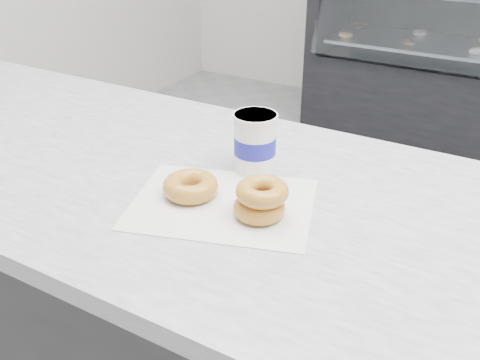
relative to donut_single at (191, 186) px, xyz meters
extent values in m
cube|color=silver|center=(0.39, 0.07, -0.04)|extent=(3.06, 0.76, 0.04)
cube|color=silver|center=(0.07, 0.00, -0.02)|extent=(0.40, 0.35, 0.00)
torus|color=gold|center=(0.00, 0.00, 0.00)|extent=(0.14, 0.14, 0.04)
torus|color=gold|center=(0.15, 0.00, 0.00)|extent=(0.10, 0.10, 0.03)
torus|color=gold|center=(0.16, 0.00, 0.03)|extent=(0.13, 0.13, 0.03)
cylinder|color=white|center=(0.05, 0.16, 0.04)|extent=(0.11, 0.11, 0.13)
cylinder|color=white|center=(0.05, 0.16, 0.10)|extent=(0.09, 0.09, 0.01)
cylinder|color=#1B1B96|center=(0.05, 0.16, 0.04)|extent=(0.11, 0.11, 0.04)
camera|label=1|loc=(0.53, -0.74, 0.50)|focal=40.00mm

